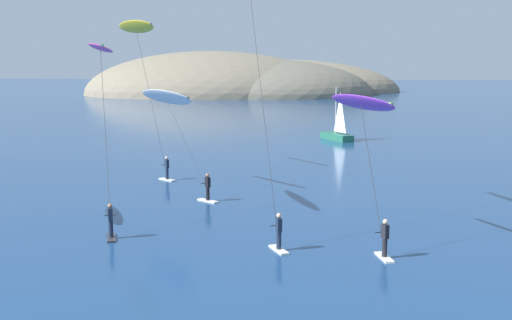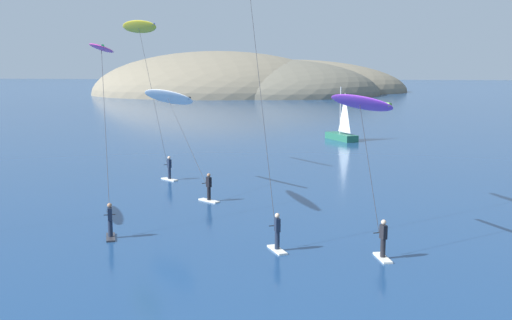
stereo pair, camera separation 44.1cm
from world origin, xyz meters
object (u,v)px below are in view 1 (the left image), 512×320
(sailboat_near, at_px, (335,134))
(kitesurfer_yellow, at_px, (138,37))
(kitesurfer_white, at_px, (168,102))
(kitesurfer_purple, at_px, (363,115))
(kitesurfer_magenta, at_px, (101,60))

(sailboat_near, xyz_separation_m, kitesurfer_yellow, (-15.61, -21.70, 9.56))
(kitesurfer_white, bearing_deg, kitesurfer_purple, -46.49)
(kitesurfer_white, xyz_separation_m, kitesurfer_yellow, (-3.79, 6.96, 4.46))
(kitesurfer_magenta, bearing_deg, sailboat_near, 69.27)
(sailboat_near, xyz_separation_m, kitesurfer_magenta, (-13.67, -36.12, 7.78))
(kitesurfer_yellow, relative_size, kitesurfer_magenta, 1.23)
(kitesurfer_yellow, bearing_deg, kitesurfer_magenta, -82.31)
(kitesurfer_magenta, distance_m, kitesurfer_purple, 14.41)
(kitesurfer_magenta, xyz_separation_m, kitesurfer_purple, (13.40, -4.71, -2.45))
(kitesurfer_yellow, relative_size, kitesurfer_purple, 1.65)
(kitesurfer_white, height_order, kitesurfer_yellow, kitesurfer_yellow)
(kitesurfer_yellow, xyz_separation_m, kitesurfer_magenta, (1.95, -14.42, -1.78))
(sailboat_near, relative_size, kitesurfer_yellow, 0.50)
(kitesurfer_yellow, bearing_deg, kitesurfer_white, -61.44)
(sailboat_near, xyz_separation_m, kitesurfer_white, (-11.82, -28.66, 5.10))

